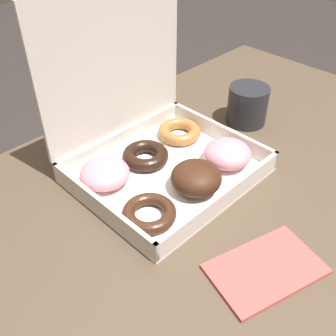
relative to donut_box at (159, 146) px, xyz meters
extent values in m
cube|color=#4C3D2D|center=(0.02, -0.10, -0.07)|extent=(1.28, 0.74, 0.03)
cylinder|color=#4C3D2D|center=(0.61, 0.23, -0.45)|extent=(0.06, 0.06, 0.73)
cube|color=white|center=(0.00, -0.03, -0.05)|extent=(0.33, 0.28, 0.01)
cube|color=beige|center=(0.00, -0.16, -0.03)|extent=(0.33, 0.01, 0.04)
cube|color=beige|center=(0.00, 0.11, -0.03)|extent=(0.33, 0.01, 0.04)
cube|color=beige|center=(-0.16, -0.03, -0.03)|extent=(0.01, 0.28, 0.04)
cube|color=beige|center=(0.16, -0.03, -0.03)|extent=(0.01, 0.28, 0.04)
cube|color=beige|center=(0.00, 0.12, 0.13)|extent=(0.33, 0.01, 0.29)
torus|color=#381E11|center=(-0.11, -0.09, -0.04)|extent=(0.09, 0.09, 0.02)
ellipsoid|color=#381E11|center=(0.00, -0.09, -0.02)|extent=(0.09, 0.09, 0.05)
ellipsoid|color=pink|center=(0.10, -0.09, -0.03)|extent=(0.09, 0.09, 0.05)
ellipsoid|color=pink|center=(-0.11, 0.04, -0.03)|extent=(0.09, 0.09, 0.04)
torus|color=black|center=(-0.01, 0.03, -0.04)|extent=(0.09, 0.09, 0.03)
torus|color=#9E6633|center=(0.11, 0.05, -0.04)|extent=(0.09, 0.09, 0.03)
cylinder|color=#232328|center=(0.27, -0.01, -0.01)|extent=(0.09, 0.09, 0.09)
cylinder|color=black|center=(0.27, -0.01, 0.03)|extent=(0.07, 0.07, 0.01)
cube|color=#CC4C47|center=(-0.06, -0.29, -0.05)|extent=(0.19, 0.15, 0.01)
camera|label=1|loc=(-0.42, -0.44, 0.44)|focal=42.00mm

